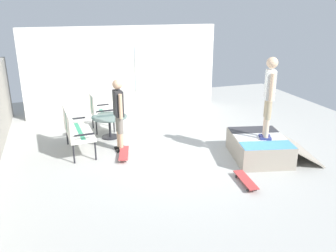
# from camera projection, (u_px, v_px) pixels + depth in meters

# --- Properties ---
(ground_plane) EXTENTS (12.00, 12.00, 0.10)m
(ground_plane) POSITION_uv_depth(u_px,v_px,m) (179.00, 157.00, 8.10)
(ground_plane) COLOR #A8A8A3
(house_facade) EXTENTS (0.23, 6.00, 2.67)m
(house_facade) POSITION_uv_depth(u_px,v_px,m) (124.00, 70.00, 10.90)
(house_facade) COLOR white
(house_facade) RESTS_ON ground_plane
(skate_ramp) EXTENTS (1.78, 2.07, 0.50)m
(skate_ramp) POSITION_uv_depth(u_px,v_px,m) (260.00, 147.00, 7.87)
(skate_ramp) COLOR gray
(skate_ramp) RESTS_ON ground_plane
(patio_bench) EXTENTS (1.28, 0.63, 1.02)m
(patio_bench) POSITION_uv_depth(u_px,v_px,m) (74.00, 128.00, 8.01)
(patio_bench) COLOR black
(patio_bench) RESTS_ON ground_plane
(patio_chair_near_house) EXTENTS (0.65, 0.59, 1.02)m
(patio_chair_near_house) POSITION_uv_depth(u_px,v_px,m) (98.00, 109.00, 9.40)
(patio_chair_near_house) COLOR black
(patio_chair_near_house) RESTS_ON ground_plane
(patio_table) EXTENTS (0.90, 0.90, 0.57)m
(patio_table) POSITION_uv_depth(u_px,v_px,m) (110.00, 123.00, 8.99)
(patio_table) COLOR black
(patio_table) RESTS_ON ground_plane
(person_watching) EXTENTS (0.48, 0.26, 1.71)m
(person_watching) POSITION_uv_depth(u_px,v_px,m) (119.00, 110.00, 8.02)
(person_watching) COLOR black
(person_watching) RESTS_ON ground_plane
(person_skater) EXTENTS (0.45, 0.33, 1.77)m
(person_skater) POSITION_uv_depth(u_px,v_px,m) (269.00, 92.00, 7.35)
(person_skater) COLOR navy
(person_skater) RESTS_ON skate_ramp
(skateboard_by_bench) EXTENTS (0.82, 0.39, 0.10)m
(skateboard_by_bench) POSITION_uv_depth(u_px,v_px,m) (124.00, 153.00, 7.95)
(skateboard_by_bench) COLOR #B23838
(skateboard_by_bench) RESTS_ON ground_plane
(skateboard_spare) EXTENTS (0.82, 0.29, 0.10)m
(skateboard_spare) POSITION_uv_depth(u_px,v_px,m) (246.00, 180.00, 6.76)
(skateboard_spare) COLOR #B23838
(skateboard_spare) RESTS_ON ground_plane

